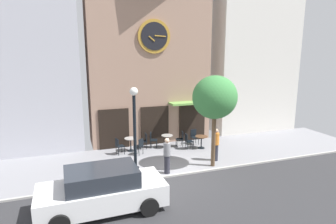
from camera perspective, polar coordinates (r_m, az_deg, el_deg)
ground_plane at (r=12.33m, az=2.95°, el=-14.43°), size 24.04×11.52×0.13m
clock_building at (r=17.75m, az=-3.87°, el=13.37°), size 7.29×3.50×11.51m
neighbor_building_left at (r=18.74m, az=-28.47°, el=16.04°), size 6.59×4.96×14.53m
neighbor_building_right at (r=22.06m, az=15.28°, el=14.59°), size 5.99×4.50×13.35m
street_lamp at (r=12.65m, az=-6.64°, el=-3.89°), size 0.36×0.36×3.97m
street_tree at (r=13.48m, az=9.32°, el=2.81°), size 2.14×1.93×4.40m
cafe_table_center_right at (r=16.20m, az=-7.44°, el=-5.94°), size 0.69×0.69×0.75m
cafe_table_leftmost at (r=16.61m, az=-0.18°, el=-5.43°), size 0.66×0.66×0.75m
cafe_table_near_curb at (r=16.64m, az=6.65°, el=-5.51°), size 0.70×0.70×0.72m
cafe_chair_under_awning at (r=15.77m, az=-9.80°, el=-6.49°), size 0.48×0.48×0.90m
cafe_chair_near_tree at (r=17.33m, az=5.22°, el=-4.70°), size 0.43×0.43×0.90m
cafe_chair_near_lamp at (r=15.57m, az=-5.67°, el=-6.61°), size 0.56×0.56×0.90m
cafe_chair_left_end at (r=16.43m, az=3.96°, el=-5.60°), size 0.43×0.43×0.90m
cafe_chair_facing_street at (r=16.67m, az=-3.14°, el=-5.33°), size 0.52×0.52×0.90m
cafe_chair_curbside at (r=16.51m, az=-4.77°, el=-5.53°), size 0.40×0.40×0.90m
cafe_chair_outer at (r=16.84m, az=2.57°, el=-5.15°), size 0.47×0.47×0.90m
pedestrian_grey at (r=13.08m, az=-0.19°, el=-8.62°), size 0.39×0.39×1.67m
pedestrian_orange at (r=14.79m, az=9.51°, el=-6.35°), size 0.45×0.45×1.67m
parked_car_white at (r=10.48m, az=-12.98°, el=-14.89°), size 4.34×2.10×1.55m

